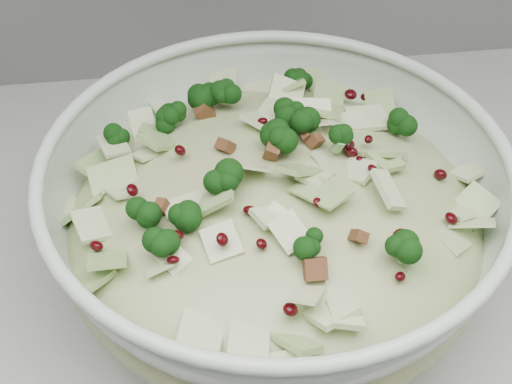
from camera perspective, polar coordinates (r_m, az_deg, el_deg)
mixing_bowl at (r=0.64m, az=1.49°, el=-2.45°), size 0.41×0.41×0.16m
salad at (r=0.62m, az=1.53°, el=-0.78°), size 0.44×0.44×0.16m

